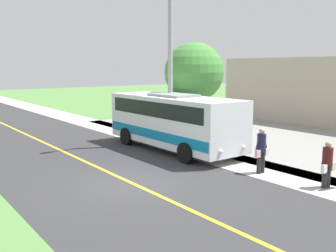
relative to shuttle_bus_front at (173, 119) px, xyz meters
name	(u,v)px	position (x,y,z in m)	size (l,w,h in m)	color
ground_plane	(131,183)	(4.54, 3.39, -1.53)	(120.00, 120.00, 0.00)	#548442
road_surface	(131,183)	(4.54, 3.39, -1.52)	(8.00, 100.00, 0.01)	#333335
sidewalk	(233,161)	(-0.66, 3.39, -1.52)	(2.40, 100.00, 0.01)	#B2ADA3
road_centre_line	(131,183)	(4.54, 3.39, -1.52)	(0.16, 100.00, 0.00)	gold
shuttle_bus_front	(173,119)	(0.00, 0.00, 0.00)	(2.72, 7.99, 2.76)	white
pedestrian_with_bags	(327,163)	(-0.48, 7.83, -0.67)	(0.72, 0.34, 1.61)	#262628
pedestrian_waiting	(261,149)	(-0.12, 5.33, -0.57)	(0.72, 0.34, 1.78)	#262628
street_light_pole	(168,53)	(-0.35, -0.87, 3.21)	(1.97, 0.24, 8.65)	#9E9EA3
tree_curbside	(194,73)	(-2.86, -1.80, 2.21)	(3.36, 3.36, 5.43)	brown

